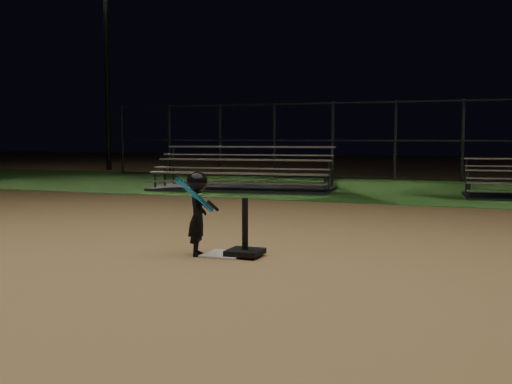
% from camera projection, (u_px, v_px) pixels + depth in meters
% --- Properties ---
extents(ground, '(80.00, 80.00, 0.00)m').
position_uv_depth(ground, '(225.00, 256.00, 6.99)').
color(ground, '#AA834D').
rests_on(ground, ground).
extents(grass_strip, '(60.00, 8.00, 0.01)m').
position_uv_depth(grass_strip, '(378.00, 188.00, 16.27)').
color(grass_strip, '#27541B').
rests_on(grass_strip, ground).
extents(home_plate, '(0.45, 0.45, 0.02)m').
position_uv_depth(home_plate, '(225.00, 254.00, 6.99)').
color(home_plate, beige).
rests_on(home_plate, ground).
extents(batting_tee, '(0.38, 0.38, 0.65)m').
position_uv_depth(batting_tee, '(245.00, 245.00, 6.91)').
color(batting_tee, black).
rests_on(batting_tee, home_plate).
extents(child_batter, '(0.41, 0.62, 0.97)m').
position_uv_depth(child_batter, '(197.00, 211.00, 6.94)').
color(child_batter, black).
rests_on(child_batter, ground).
extents(bleacher_left, '(4.82, 2.77, 1.12)m').
position_uv_depth(bleacher_left, '(243.00, 181.00, 15.71)').
color(bleacher_left, silver).
rests_on(bleacher_left, ground).
extents(backstop_fence, '(20.08, 0.08, 2.50)m').
position_uv_depth(backstop_fence, '(395.00, 141.00, 18.94)').
color(backstop_fence, '#38383D').
rests_on(backstop_fence, ground).
extents(light_pole_left, '(0.90, 0.53, 8.30)m').
position_uv_depth(light_pole_left, '(106.00, 49.00, 24.74)').
color(light_pole_left, '#2D2D30').
rests_on(light_pole_left, ground).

